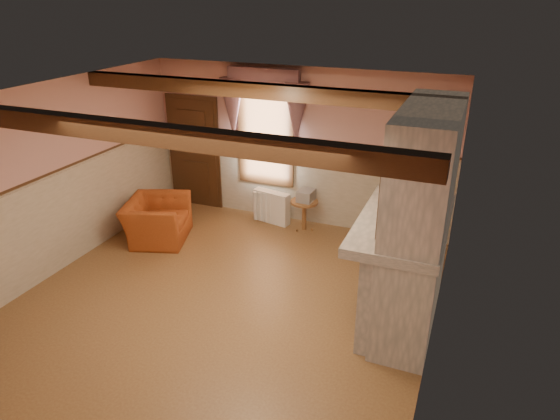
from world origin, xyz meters
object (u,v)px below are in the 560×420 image
at_px(side_table, 304,215).
at_px(bowl, 404,216).
at_px(radiator, 272,207).
at_px(armchair, 157,220).
at_px(mantel_clock, 414,189).
at_px(oil_lamp, 408,202).

distance_m(side_table, bowl, 3.08).
bearing_deg(radiator, armchair, -127.38).
bearing_deg(armchair, radiator, -66.34).
xyz_separation_m(armchair, side_table, (2.20, 1.30, -0.08)).
bearing_deg(radiator, mantel_clock, -15.21).
bearing_deg(radiator, oil_lamp, -24.56).
xyz_separation_m(mantel_clock, oil_lamp, (0.00, -0.59, 0.04)).
bearing_deg(mantel_clock, bowl, -90.00).
bearing_deg(oil_lamp, bowl, -90.00).
relative_size(side_table, mantel_clock, 2.29).
bearing_deg(armchair, mantel_clock, -106.88).
bearing_deg(bowl, side_table, 133.92).
bearing_deg(bowl, armchair, 169.88).
distance_m(radiator, mantel_clock, 3.17).
bearing_deg(mantel_clock, side_table, 148.15).
relative_size(side_table, bowl, 1.53).
xyz_separation_m(radiator, mantel_clock, (2.63, -1.30, 1.22)).
xyz_separation_m(radiator, bowl, (2.63, -2.12, 1.16)).
bearing_deg(mantel_clock, oil_lamp, -90.00).
height_order(armchair, oil_lamp, oil_lamp).
relative_size(armchair, oil_lamp, 3.92).
bearing_deg(radiator, side_table, 4.95).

